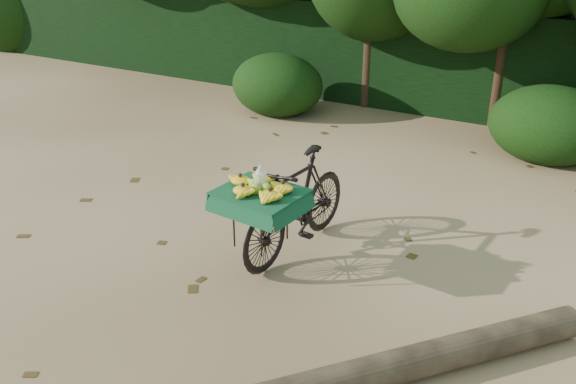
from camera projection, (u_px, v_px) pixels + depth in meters
The scene contains 6 objects.
ground at pixel (316, 266), 6.14m from camera, with size 80.00×80.00×0.00m, color tan.
vendor_bicycle at pixel (295, 203), 6.20m from camera, with size 0.82×1.86×1.08m.
fallen_log at pixel (376, 372), 4.52m from camera, with size 0.26×0.26×3.64m, color brown.
hedge_backdrop at pixel (481, 59), 10.74m from camera, with size 26.00×1.80×1.80m, color black.
bush_clumps at pixel (478, 118), 9.12m from camera, with size 8.80×1.70×0.90m, color black, non-canonical shape.
leaf_litter at pixel (343, 238), 6.65m from camera, with size 7.00×7.30×0.01m, color #442F12, non-canonical shape.
Camera 1 is at (2.38, -4.71, 3.22)m, focal length 38.00 mm.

